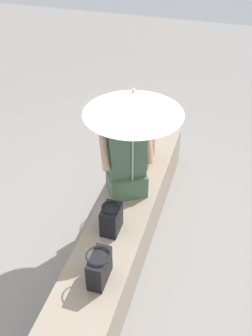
{
  "coord_description": "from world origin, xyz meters",
  "views": [
    {
      "loc": [
        2.72,
        0.82,
        3.05
      ],
      "look_at": [
        -0.1,
        -0.02,
        0.83
      ],
      "focal_mm": 44.55,
      "sensor_mm": 36.0,
      "label": 1
    }
  ],
  "objects_px": {
    "person_seated": "(127,158)",
    "tote_bag_canvas": "(99,268)",
    "handbag_black": "(146,147)",
    "parasol": "(133,103)",
    "shoulder_bag_spare": "(111,219)"
  },
  "relations": [
    {
      "from": "person_seated",
      "to": "tote_bag_canvas",
      "type": "relative_size",
      "value": 3.36
    },
    {
      "from": "tote_bag_canvas",
      "to": "handbag_black",
      "type": "bearing_deg",
      "value": -178.24
    },
    {
      "from": "parasol",
      "to": "tote_bag_canvas",
      "type": "bearing_deg",
      "value": 1.22
    },
    {
      "from": "person_seated",
      "to": "handbag_black",
      "type": "distance_m",
      "value": 0.57
    },
    {
      "from": "parasol",
      "to": "shoulder_bag_spare",
      "type": "relative_size",
      "value": 4.15
    },
    {
      "from": "person_seated",
      "to": "handbag_black",
      "type": "bearing_deg",
      "value": 174.56
    },
    {
      "from": "tote_bag_canvas",
      "to": "parasol",
      "type": "bearing_deg",
      "value": -178.78
    },
    {
      "from": "person_seated",
      "to": "shoulder_bag_spare",
      "type": "bearing_deg",
      "value": 2.49
    },
    {
      "from": "person_seated",
      "to": "tote_bag_canvas",
      "type": "height_order",
      "value": "person_seated"
    },
    {
      "from": "handbag_black",
      "to": "tote_bag_canvas",
      "type": "xyz_separation_m",
      "value": [
        1.57,
        0.05,
        -0.04
      ]
    },
    {
      "from": "person_seated",
      "to": "tote_bag_canvas",
      "type": "distance_m",
      "value": 1.08
    },
    {
      "from": "person_seated",
      "to": "tote_bag_canvas",
      "type": "bearing_deg",
      "value": 5.39
    },
    {
      "from": "tote_bag_canvas",
      "to": "shoulder_bag_spare",
      "type": "relative_size",
      "value": 0.99
    },
    {
      "from": "tote_bag_canvas",
      "to": "shoulder_bag_spare",
      "type": "bearing_deg",
      "value": -171.66
    },
    {
      "from": "parasol",
      "to": "tote_bag_canvas",
      "type": "relative_size",
      "value": 4.19
    }
  ]
}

